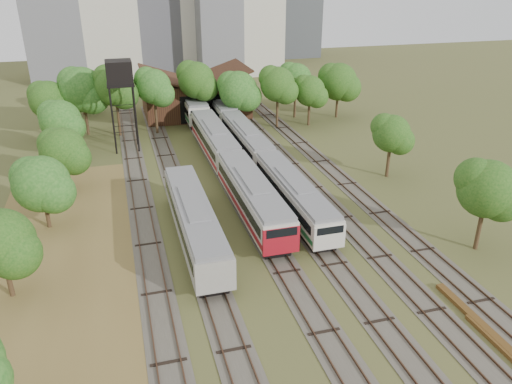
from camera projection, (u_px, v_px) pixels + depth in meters
name	position (u px, v px, depth m)	size (l,w,h in m)	color
ground	(375.00, 360.00, 29.99)	(240.00, 240.00, 0.00)	#475123
dry_grass_patch	(67.00, 330.00, 32.48)	(14.00, 60.00, 0.04)	brown
tracks	(253.00, 195.00, 51.72)	(24.60, 80.00, 0.19)	#4C473D
railcar_red_set	(231.00, 165.00, 54.19)	(3.05, 34.57, 3.77)	black
railcar_green_set	(246.00, 140.00, 62.74)	(2.76, 52.08, 3.40)	black
railcar_rear	(191.00, 105.00, 78.07)	(3.09, 16.08, 3.83)	black
old_grey_coach	(194.00, 221.00, 42.26)	(2.95, 18.00, 3.64)	black
water_tower	(119.00, 75.00, 61.07)	(3.28, 3.28, 11.34)	black
rail_pile_far	(481.00, 324.00, 32.80)	(0.57, 9.18, 0.30)	brown
maintenance_shed	(195.00, 96.00, 79.38)	(16.45, 11.55, 7.58)	#361C13
tree_band_left	(51.00, 148.00, 51.61)	(9.01, 77.00, 7.81)	#382616
tree_band_far	(210.00, 85.00, 71.41)	(43.44, 9.64, 9.65)	#382616
tree_band_right	(382.00, 130.00, 54.82)	(5.43, 42.27, 7.86)	#382616
tower_far_right	(293.00, 0.00, 129.21)	(12.00, 12.00, 28.00)	#3F4347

